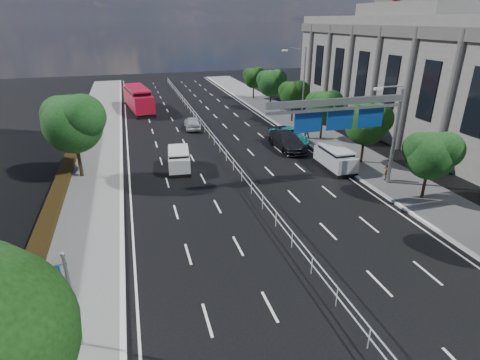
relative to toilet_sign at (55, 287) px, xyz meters
name	(u,v)px	position (x,y,z in m)	size (l,w,h in m)	color
ground	(327,294)	(10.95, 0.00, -2.94)	(160.00, 160.00, 0.00)	black
sidewalk_near	(55,351)	(-0.55, 0.00, -2.87)	(5.00, 140.00, 0.14)	slate
kerb_near	(123,336)	(1.95, 0.00, -2.87)	(0.25, 140.00, 0.15)	silver
median_fence	(216,142)	(10.95, 22.50, -2.42)	(0.05, 85.00, 1.02)	silver
hedge_near	(29,274)	(-2.35, 5.00, -2.58)	(1.00, 36.00, 0.44)	black
toilet_sign	(55,287)	(0.00, 0.00, 0.00)	(1.62, 0.18, 4.34)	gray
overhead_gantry	(351,115)	(17.69, 10.05, 2.66)	(10.24, 0.38, 7.45)	gray
streetlight_far	(301,83)	(21.46, 26.00, 2.27)	(2.78, 2.40, 9.00)	gray
civic_hall	(430,73)	(34.67, 22.00, 3.33)	(14.40, 36.00, 14.35)	slate
near_tree_back	(73,121)	(-0.99, 17.97, 1.67)	(4.84, 4.51, 6.69)	black
far_tree_c	(432,153)	(22.20, 6.98, 0.48)	(3.52, 3.28, 4.94)	black
far_tree_d	(367,122)	(22.20, 14.48, 0.74)	(3.85, 3.59, 5.34)	black
far_tree_e	(324,105)	(22.20, 21.98, 0.61)	(3.63, 3.38, 5.13)	black
far_tree_f	(294,93)	(22.20, 29.48, 0.55)	(3.52, 3.28, 5.02)	black
far_tree_g	(271,82)	(22.20, 36.98, 0.81)	(3.96, 3.69, 5.45)	black
far_tree_h	(254,77)	(22.20, 44.48, 0.48)	(3.41, 3.18, 4.91)	black
white_minivan	(179,159)	(6.67, 17.60, -2.09)	(2.18, 4.20, 1.75)	black
red_bus	(138,98)	(4.41, 41.38, -1.30)	(3.86, 10.80, 3.16)	black
near_car_silver	(192,123)	(9.90, 29.83, -2.24)	(1.67, 4.15, 1.41)	#B0B3B7
near_car_dark	(132,87)	(3.94, 57.28, -2.24)	(1.49, 4.26, 1.40)	black
silver_minivan	(335,158)	(19.25, 14.00, -2.04)	(1.93, 4.44, 1.83)	black
parked_car_teal	(289,136)	(18.45, 21.74, -2.20)	(2.48, 5.38, 1.50)	#1C7A7F
parked_car_dark	(287,141)	(17.45, 19.94, -2.13)	(2.28, 5.60, 1.63)	black
pedestrian_a	(388,170)	(21.71, 10.38, -1.98)	(0.60, 0.39, 1.65)	gray
pedestrian_b	(305,129)	(20.55, 22.43, -1.84)	(0.94, 0.73, 1.93)	gray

